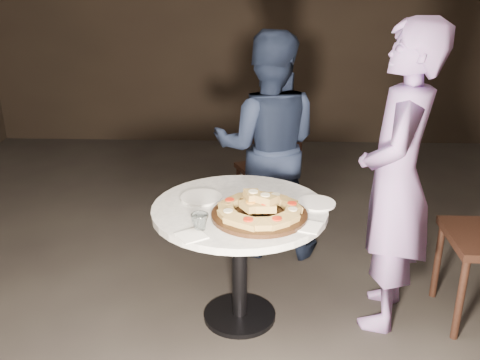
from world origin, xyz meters
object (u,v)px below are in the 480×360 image
object	(u,v)px
serving_board	(259,215)
diner_navy	(267,146)
diner_teal	(396,181)
table	(240,228)
chair_far	(271,165)
water_glass	(200,222)
focaccia_pile	(259,207)

from	to	relation	value
serving_board	diner_navy	size ratio (longest dim) A/B	0.32
serving_board	diner_teal	bearing A→B (deg)	14.32
table	diner_teal	world-z (taller)	diner_teal
table	chair_far	distance (m)	1.29
table	water_glass	size ratio (longest dim) A/B	12.58
serving_board	diner_teal	xyz separation A→B (m)	(0.71, 0.18, 0.12)
table	diner_navy	size ratio (longest dim) A/B	0.71
diner_navy	water_glass	bearing A→B (deg)	76.01
water_glass	diner_navy	size ratio (longest dim) A/B	0.06
focaccia_pile	diner_navy	distance (m)	0.97
water_glass	chair_far	world-z (taller)	chair_far
table	diner_teal	xyz separation A→B (m)	(0.82, 0.06, 0.26)
diner_navy	diner_teal	world-z (taller)	diner_teal
serving_board	diner_navy	distance (m)	0.97
table	serving_board	xyz separation A→B (m)	(0.10, -0.12, 0.14)
water_glass	diner_navy	xyz separation A→B (m)	(0.33, 1.12, 0.02)
table	serving_board	distance (m)	0.21
focaccia_pile	water_glass	xyz separation A→B (m)	(-0.28, -0.15, -0.01)
table	diner_navy	distance (m)	0.88
diner_teal	water_glass	bearing A→B (deg)	-54.16
diner_teal	serving_board	bearing A→B (deg)	-58.23
water_glass	diner_teal	bearing A→B (deg)	18.39
water_glass	diner_teal	world-z (taller)	diner_teal
water_glass	diner_navy	distance (m)	1.16
table	chair_far	xyz separation A→B (m)	(0.19, 1.27, -0.09)
focaccia_pile	chair_far	world-z (taller)	focaccia_pile
water_glass	diner_teal	distance (m)	1.05
water_glass	table	bearing A→B (deg)	56.65
diner_navy	table	bearing A→B (deg)	82.33
serving_board	focaccia_pile	distance (m)	0.04
table	serving_board	world-z (taller)	serving_board
table	diner_teal	distance (m)	0.86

